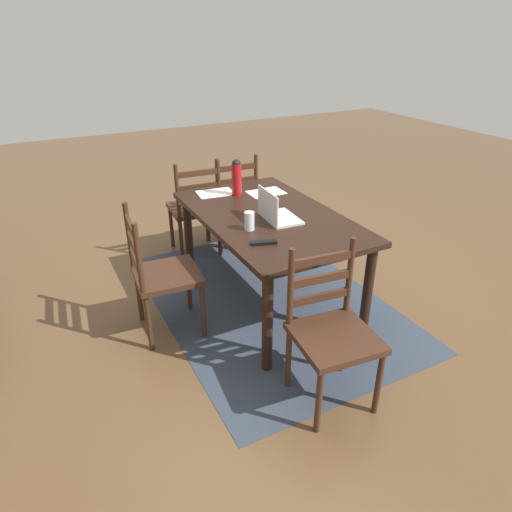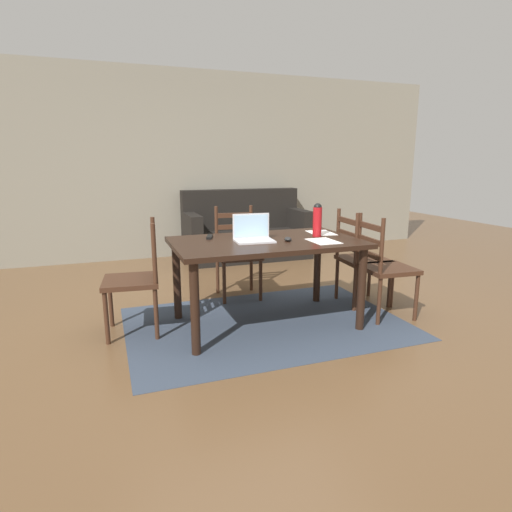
# 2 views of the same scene
# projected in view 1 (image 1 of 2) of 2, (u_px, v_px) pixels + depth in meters

# --- Properties ---
(ground_plane) EXTENTS (14.00, 14.00, 0.00)m
(ground_plane) POSITION_uv_depth(u_px,v_px,m) (267.00, 300.00, 3.69)
(ground_plane) COLOR brown
(area_rug) EXTENTS (2.41, 1.67, 0.01)m
(area_rug) POSITION_uv_depth(u_px,v_px,m) (267.00, 300.00, 3.69)
(area_rug) COLOR #333D4C
(area_rug) RESTS_ON ground
(dining_table) EXTENTS (1.59, 0.95, 0.76)m
(dining_table) POSITION_uv_depth(u_px,v_px,m) (268.00, 226.00, 3.39)
(dining_table) COLOR black
(dining_table) RESTS_ON ground
(chair_right_near) EXTENTS (0.47, 0.47, 0.95)m
(chair_right_near) POSITION_uv_depth(u_px,v_px,m) (232.00, 202.00, 4.41)
(chair_right_near) COLOR #3D2316
(chair_right_near) RESTS_ON ground
(chair_far_head) EXTENTS (0.47, 0.47, 0.95)m
(chair_far_head) POSITION_uv_depth(u_px,v_px,m) (161.00, 274.00, 3.13)
(chair_far_head) COLOR #3D2316
(chair_far_head) RESTS_ON ground
(chair_right_far) EXTENTS (0.47, 0.47, 0.95)m
(chair_right_far) POSITION_uv_depth(u_px,v_px,m) (195.00, 209.00, 4.25)
(chair_right_far) COLOR #3D2316
(chair_right_far) RESTS_ON ground
(chair_left_far) EXTENTS (0.48, 0.48, 0.95)m
(chair_left_far) POSITION_uv_depth(u_px,v_px,m) (332.00, 332.00, 2.55)
(chair_left_far) COLOR #3D2316
(chair_left_far) RESTS_ON ground
(laptop) EXTENTS (0.33, 0.24, 0.23)m
(laptop) POSITION_uv_depth(u_px,v_px,m) (275.00, 213.00, 3.22)
(laptop) COLOR silver
(laptop) RESTS_ON dining_table
(water_bottle) EXTENTS (0.08, 0.08, 0.30)m
(water_bottle) POSITION_uv_depth(u_px,v_px,m) (237.00, 177.00, 3.66)
(water_bottle) COLOR #A81419
(water_bottle) RESTS_ON dining_table
(drinking_glass) EXTENTS (0.07, 0.07, 0.13)m
(drinking_glass) POSITION_uv_depth(u_px,v_px,m) (249.00, 221.00, 3.07)
(drinking_glass) COLOR silver
(drinking_glass) RESTS_ON dining_table
(computer_mouse) EXTENTS (0.08, 0.11, 0.03)m
(computer_mouse) POSITION_uv_depth(u_px,v_px,m) (269.00, 203.00, 3.50)
(computer_mouse) COLOR black
(computer_mouse) RESTS_ON dining_table
(tv_remote) EXTENTS (0.10, 0.18, 0.02)m
(tv_remote) POSITION_uv_depth(u_px,v_px,m) (264.00, 243.00, 2.89)
(tv_remote) COLOR black
(tv_remote) RESTS_ON dining_table
(paper_stack_left) EXTENTS (0.21, 0.30, 0.00)m
(paper_stack_left) POSITION_uv_depth(u_px,v_px,m) (266.00, 192.00, 3.77)
(paper_stack_left) COLOR white
(paper_stack_left) RESTS_ON dining_table
(paper_stack_right) EXTENTS (0.24, 0.32, 0.00)m
(paper_stack_right) POSITION_uv_depth(u_px,v_px,m) (215.00, 193.00, 3.76)
(paper_stack_right) COLOR white
(paper_stack_right) RESTS_ON dining_table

